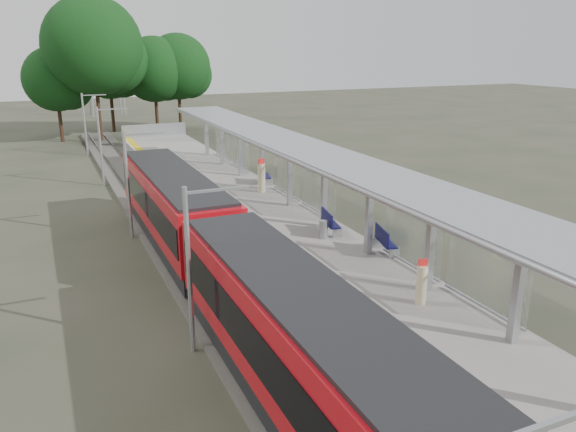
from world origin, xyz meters
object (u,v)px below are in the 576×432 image
object	(u,v)px
info_pillar_far	(262,178)
litter_bin	(323,229)
bench_mid	(329,221)
bench_far	(264,174)
info_pillar_near	(421,284)
train	(218,252)
bench_near	(384,240)

from	to	relation	value
info_pillar_far	litter_bin	size ratio (longest dim) A/B	2.41
bench_mid	bench_far	size ratio (longest dim) A/B	1.00
info_pillar_near	info_pillar_far	world-z (taller)	info_pillar_far
info_pillar_near	bench_far	bearing A→B (deg)	98.35
train	info_pillar_near	size ratio (longest dim) A/B	17.25
info_pillar_far	info_pillar_near	bearing A→B (deg)	-110.24
info_pillar_near	info_pillar_far	distance (m)	16.12
bench_mid	info_pillar_far	world-z (taller)	info_pillar_far
bench_mid	info_pillar_far	distance (m)	8.39
bench_near	litter_bin	world-z (taller)	bench_near
litter_bin	info_pillar_far	bearing A→B (deg)	86.91
info_pillar_far	bench_near	bearing A→B (deg)	-103.62
litter_bin	bench_near	bearing A→B (deg)	-62.62
bench_far	info_pillar_far	bearing A→B (deg)	-100.50
train	bench_mid	xyz separation A→B (m)	(6.22, 2.97, -0.47)
litter_bin	info_pillar_near	bearing A→B (deg)	-90.64
info_pillar_near	litter_bin	xyz separation A→B (m)	(0.08, 7.26, -0.28)
bench_mid	bench_far	xyz separation A→B (m)	(0.89, 10.34, -0.00)
info_pillar_near	litter_bin	distance (m)	7.26
bench_mid	litter_bin	size ratio (longest dim) A/B	2.03
train	info_pillar_far	distance (m)	12.92
info_pillar_near	litter_bin	size ratio (longest dim) A/B	1.93
bench_near	bench_far	world-z (taller)	bench_near
bench_mid	info_pillar_far	size ratio (longest dim) A/B	0.84
train	bench_near	distance (m)	7.12
bench_near	bench_mid	distance (m)	3.33
train	litter_bin	distance (m)	6.24
info_pillar_far	litter_bin	distance (m)	8.88
bench_near	bench_far	bearing A→B (deg)	104.87
train	bench_near	world-z (taller)	train
train	bench_far	bearing A→B (deg)	61.91
bench_near	info_pillar_far	bearing A→B (deg)	109.51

